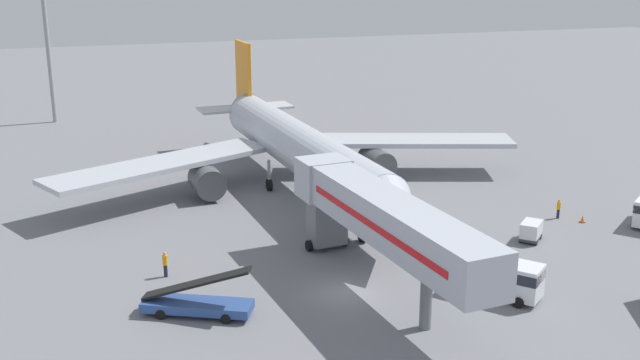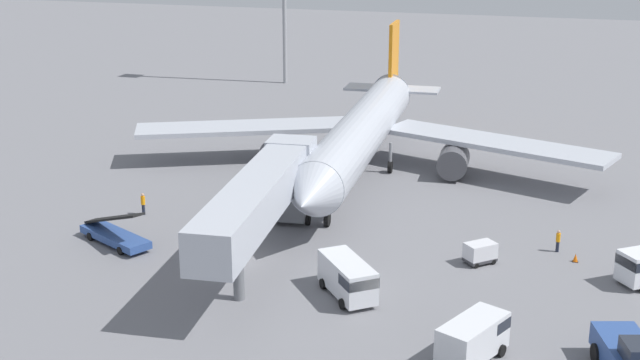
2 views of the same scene
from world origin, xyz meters
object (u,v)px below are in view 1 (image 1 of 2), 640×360
at_px(belt_loader_truck, 197,303).
at_px(baggage_cart_outer_right, 531,230).
at_px(jet_bridge, 377,215).
at_px(ground_crew_worker_midground, 165,264).
at_px(safety_cone_alpha, 583,219).
at_px(airplane_at_gate, 296,147).
at_px(service_van_rear_left, 503,277).
at_px(ground_crew_worker_foreground, 559,208).

bearing_deg(belt_loader_truck, baggage_cart_outer_right, 9.10).
relative_size(jet_bridge, ground_crew_worker_midground, 12.10).
bearing_deg(safety_cone_alpha, baggage_cart_outer_right, -160.94).
bearing_deg(airplane_at_gate, jet_bridge, -93.81).
bearing_deg(service_van_rear_left, jet_bridge, 151.71).
height_order(belt_loader_truck, ground_crew_worker_foreground, belt_loader_truck).
height_order(service_van_rear_left, baggage_cart_outer_right, service_van_rear_left).
height_order(airplane_at_gate, jet_bridge, airplane_at_gate).
xyz_separation_m(service_van_rear_left, ground_crew_worker_foreground, (12.36, 11.43, -0.49)).
height_order(airplane_at_gate, baggage_cart_outer_right, airplane_at_gate).
xyz_separation_m(service_van_rear_left, safety_cone_alpha, (13.62, 9.95, -1.05)).
bearing_deg(service_van_rear_left, belt_loader_truck, 168.89).
height_order(jet_bridge, belt_loader_truck, jet_bridge).
xyz_separation_m(belt_loader_truck, ground_crew_worker_foreground, (30.86, 7.80, 0.10)).
height_order(belt_loader_truck, ground_crew_worker_midground, belt_loader_truck).
bearing_deg(ground_crew_worker_foreground, baggage_cart_outer_right, -143.99).
bearing_deg(baggage_cart_outer_right, jet_bridge, -164.35).
distance_m(service_van_rear_left, ground_crew_worker_midground, 21.89).
relative_size(airplane_at_gate, service_van_rear_left, 8.62).
bearing_deg(ground_crew_worker_midground, service_van_rear_left, -26.75).
height_order(baggage_cart_outer_right, ground_crew_worker_midground, ground_crew_worker_midground).
xyz_separation_m(belt_loader_truck, baggage_cart_outer_right, (25.82, 4.13, 0.06)).
bearing_deg(jet_bridge, airplane_at_gate, 86.19).
bearing_deg(baggage_cart_outer_right, ground_crew_worker_midground, 175.56).
bearing_deg(belt_loader_truck, airplane_at_gate, 59.85).
relative_size(airplane_at_gate, ground_crew_worker_midground, 25.08).
xyz_separation_m(airplane_at_gate, belt_loader_truck, (-13.00, -22.38, -3.25)).
bearing_deg(baggage_cart_outer_right, ground_crew_worker_foreground, 36.01).
bearing_deg(ground_crew_worker_midground, belt_loader_truck, -80.52).
bearing_deg(service_van_rear_left, ground_crew_worker_foreground, 42.78).
distance_m(belt_loader_truck, service_van_rear_left, 18.87).
height_order(service_van_rear_left, ground_crew_worker_foreground, service_van_rear_left).
distance_m(airplane_at_gate, belt_loader_truck, 26.08).
xyz_separation_m(jet_bridge, ground_crew_worker_foreground, (19.34, 7.67, -4.07)).
bearing_deg(ground_crew_worker_foreground, ground_crew_worker_midground, -177.16).
distance_m(airplane_at_gate, safety_cone_alpha, 25.25).
bearing_deg(service_van_rear_left, safety_cone_alpha, 36.14).
bearing_deg(belt_loader_truck, ground_crew_worker_foreground, 14.19).
xyz_separation_m(ground_crew_worker_foreground, ground_crew_worker_midground, (-31.90, -1.58, 0.09)).
xyz_separation_m(jet_bridge, safety_cone_alpha, (20.61, 6.18, -4.63)).
xyz_separation_m(belt_loader_truck, service_van_rear_left, (18.51, -3.63, 0.59)).
bearing_deg(ground_crew_worker_midground, safety_cone_alpha, 0.16).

